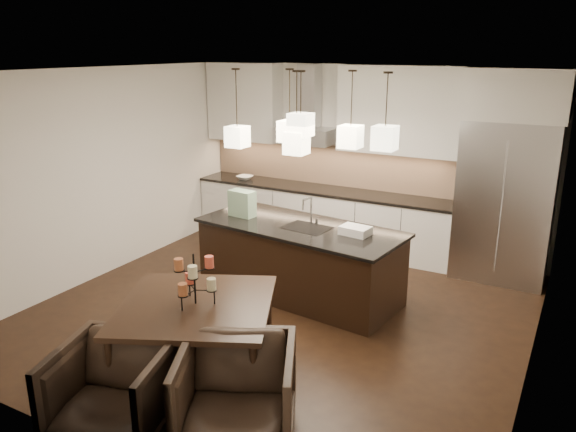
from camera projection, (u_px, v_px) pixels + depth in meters
The scene contains 37 objects.
floor at pixel (280, 313), 6.72m from camera, with size 5.50×5.50×0.02m, color black.
ceiling at pixel (279, 70), 5.90m from camera, with size 5.50×5.50×0.02m, color white.
wall_back at pixel (367, 158), 8.63m from camera, with size 5.50×0.02×2.80m, color silver.
wall_front at pixel (89, 288), 3.99m from camera, with size 5.50×0.02×2.80m, color silver.
wall_left at pixel (102, 174), 7.57m from camera, with size 0.02×5.50×2.80m, color silver.
wall_right at pixel (546, 237), 5.05m from camera, with size 0.02×5.50×2.80m, color silver.
refrigerator at pixel (505, 202), 7.45m from camera, with size 1.20×0.72×2.15m, color #B7B7BA.
fridge_panel at pixel (518, 94), 7.04m from camera, with size 1.26×0.72×0.65m, color silver.
lower_cabinets at pixel (320, 218), 8.92m from camera, with size 4.21×0.62×0.88m, color silver.
countertop at pixel (321, 190), 8.79m from camera, with size 4.21×0.66×0.04m, color black.
backsplash at pixel (329, 165), 8.94m from camera, with size 4.21×0.02×0.63m, color #D7AC89.
upper_cab_left at pixel (245, 102), 9.21m from camera, with size 1.25×0.35×1.25m, color silver.
upper_cab_right at pixel (401, 110), 8.00m from camera, with size 1.86×0.35×1.25m, color silver.
hood_canopy at pixel (306, 136), 8.73m from camera, with size 0.90×0.52×0.24m, color #B7B7BA.
hood_chimney at pixel (309, 96), 8.65m from camera, with size 0.30×0.28×0.96m, color #B7B7BA.
fruit_bowl at pixel (245, 178), 9.36m from camera, with size 0.26×0.26×0.06m, color silver.
island_body at pixel (300, 262), 7.08m from camera, with size 2.51×1.00×0.88m, color black.
island_top at pixel (300, 227), 6.95m from camera, with size 2.59×1.08×0.04m, color black.
faucet at pixel (311, 210), 6.91m from camera, with size 0.10×0.24×0.38m, color silver, non-canonical shape.
tote_bag at pixel (242, 203), 7.29m from camera, with size 0.34×0.18×0.34m, color #185D30.
food_container at pixel (355, 231), 6.60m from camera, with size 0.34×0.24×0.10m, color silver.
dining_table at pixel (198, 343), 5.21m from camera, with size 1.36×1.36×0.81m, color black, non-canonical shape.
candelabra at pixel (194, 279), 5.02m from camera, with size 0.39×0.39×0.48m, color black, non-canonical shape.
candle_a at pixel (211, 284), 5.02m from camera, with size 0.08×0.08×0.11m, color beige.
candle_b at pixel (190, 278), 5.16m from camera, with size 0.08×0.08×0.11m, color #D74F3A.
candle_c at pixel (183, 289), 4.91m from camera, with size 0.08×0.08×0.11m, color #A85B33.
candle_d at pixel (209, 262), 5.07m from camera, with size 0.08×0.08×0.11m, color #D74F3A.
candle_e at pixel (179, 264), 5.01m from camera, with size 0.08×0.08×0.11m, color #A85B33.
candle_f at pixel (193, 272), 4.85m from camera, with size 0.08×0.08×0.11m, color beige.
armchair_left at pixel (113, 393), 4.46m from camera, with size 0.87×0.89×0.81m, color black.
armchair_right at pixel (237, 396), 4.40m from camera, with size 0.90×0.92×0.84m, color black.
pendant_a at pixel (237, 137), 6.97m from camera, with size 0.24×0.24×0.26m, color #FAF1C7.
pendant_b at pixel (290, 131), 6.90m from camera, with size 0.24×0.24×0.26m, color #FAF1C7.
pendant_c at pixel (301, 125), 6.31m from camera, with size 0.24×0.24×0.26m, color #FAF1C7.
pendant_d at pixel (350, 137), 6.47m from camera, with size 0.24×0.24×0.26m, color #FAF1C7.
pendant_e at pixel (385, 138), 6.01m from camera, with size 0.24×0.24×0.26m, color #FAF1C7.
pendant_f at pixel (296, 143), 6.38m from camera, with size 0.24×0.24×0.26m, color #FAF1C7.
Camera 1 is at (3.00, -5.31, 3.05)m, focal length 35.00 mm.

